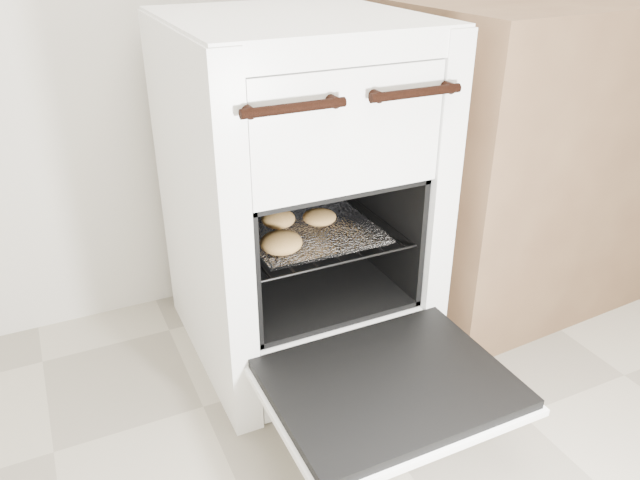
{
  "coord_description": "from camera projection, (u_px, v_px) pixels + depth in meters",
  "views": [
    {
      "loc": [
        -0.57,
        -0.11,
        1.02
      ],
      "look_at": [
        -0.02,
        1.06,
        0.37
      ],
      "focal_mm": 35.0,
      "sensor_mm": 36.0,
      "label": 1
    }
  ],
  "objects": [
    {
      "name": "oven_door",
      "position": [
        389.0,
        386.0,
        1.27
      ],
      "size": [
        0.49,
        0.38,
        0.03
      ],
      "color": "black",
      "rests_on": "stove"
    },
    {
      "name": "stove",
      "position": [
        297.0,
        201.0,
        1.54
      ],
      "size": [
        0.55,
        0.61,
        0.84
      ],
      "color": "white",
      "rests_on": "ground"
    },
    {
      "name": "baked_rolls",
      "position": [
        290.0,
        228.0,
        1.45
      ],
      "size": [
        0.25,
        0.24,
        0.04
      ],
      "color": "tan",
      "rests_on": "foil_sheet"
    },
    {
      "name": "oven_rack",
      "position": [
        307.0,
        230.0,
        1.51
      ],
      "size": [
        0.4,
        0.38,
        0.01
      ],
      "color": "black",
      "rests_on": "stove"
    },
    {
      "name": "counter",
      "position": [
        530.0,
        153.0,
        1.82
      ],
      "size": [
        0.89,
        0.62,
        0.85
      ],
      "primitive_type": "cube",
      "rotation": [
        0.0,
        0.0,
        0.06
      ],
      "color": "brown",
      "rests_on": "ground"
    },
    {
      "name": "foil_sheet",
      "position": [
        310.0,
        231.0,
        1.5
      ],
      "size": [
        0.31,
        0.27,
        0.01
      ],
      "primitive_type": "cube",
      "color": "white",
      "rests_on": "oven_rack"
    }
  ]
}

